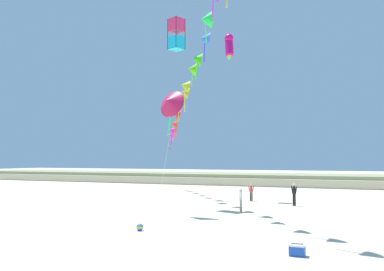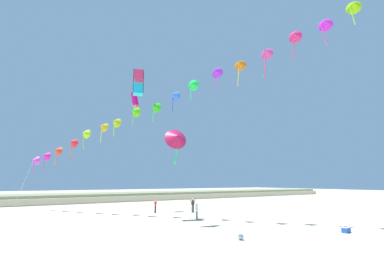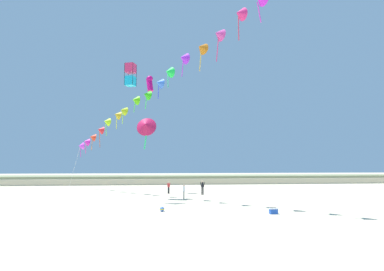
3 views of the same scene
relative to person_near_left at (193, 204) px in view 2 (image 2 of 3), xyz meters
name	(u,v)px [view 2 (image 2 of 3)]	position (x,y,z in m)	size (l,w,h in m)	color
ground_plane	(326,249)	(-3.01, -18.34, -1.00)	(240.00, 240.00, 0.00)	beige
dune_ridge	(110,197)	(-3.01, 26.23, -0.25)	(120.00, 11.95, 1.50)	beige
person_near_left	(193,204)	(0.00, 0.00, 0.00)	(0.56, 0.39, 1.72)	black
person_near_right	(197,210)	(-2.76, -5.10, -0.09)	(0.21, 0.55, 1.57)	gray
person_mid_center	(155,205)	(-3.96, 2.12, -0.13)	(0.48, 0.34, 1.50)	black
kite_banner_string	(153,104)	(-6.86, -3.17, 10.67)	(22.21, 32.68, 17.76)	#D740E3
large_kite_low_lead	(135,99)	(-6.45, 3.89, 13.27)	(1.26, 1.42, 2.53)	#BF0D6F
large_kite_mid_trail	(176,138)	(-6.75, -8.06, 6.37)	(2.14, 1.62, 3.31)	#C41A4B
large_kite_high_solo	(138,83)	(-8.57, -3.20, 12.60)	(1.33, 1.33, 2.50)	#17B8E4
beach_cooler	(346,230)	(2.74, -16.48, -0.78)	(0.58, 0.41, 0.46)	blue
beach_ball	(241,237)	(-5.35, -14.17, -0.82)	(0.36, 0.36, 0.36)	blue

